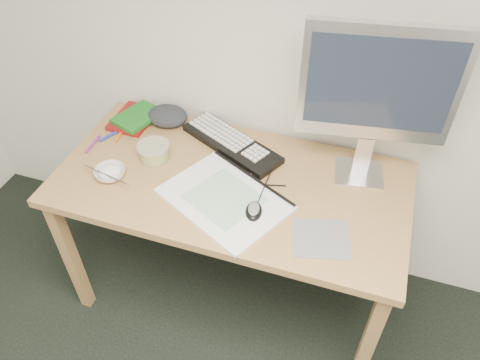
# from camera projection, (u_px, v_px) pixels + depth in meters

# --- Properties ---
(desk) EXTENTS (1.40, 0.70, 0.75)m
(desk) POSITION_uv_depth(u_px,v_px,m) (231.00, 195.00, 1.91)
(desk) COLOR #A97C4D
(desk) RESTS_ON ground
(mousepad) EXTENTS (0.24, 0.22, 0.00)m
(mousepad) POSITION_uv_depth(u_px,v_px,m) (322.00, 238.00, 1.64)
(mousepad) COLOR slate
(mousepad) RESTS_ON desk
(sketchpad) EXTENTS (0.55, 0.50, 0.01)m
(sketchpad) POSITION_uv_depth(u_px,v_px,m) (224.00, 199.00, 1.77)
(sketchpad) COLOR white
(sketchpad) RESTS_ON desk
(keyboard) EXTENTS (0.49, 0.34, 0.03)m
(keyboard) POSITION_uv_depth(u_px,v_px,m) (232.00, 144.00, 2.01)
(keyboard) COLOR black
(keyboard) RESTS_ON desk
(monitor) EXTENTS (0.55, 0.20, 0.64)m
(monitor) POSITION_uv_depth(u_px,v_px,m) (378.00, 89.00, 1.62)
(monitor) COLOR silver
(monitor) RESTS_ON desk
(mouse) EXTENTS (0.08, 0.11, 0.03)m
(mouse) POSITION_uv_depth(u_px,v_px,m) (254.00, 209.00, 1.71)
(mouse) COLOR black
(mouse) RESTS_ON sketchpad
(rice_bowl) EXTENTS (0.13, 0.13, 0.04)m
(rice_bowl) POSITION_uv_depth(u_px,v_px,m) (110.00, 173.00, 1.86)
(rice_bowl) COLOR silver
(rice_bowl) RESTS_ON desk
(chopsticks) EXTENTS (0.22, 0.06, 0.02)m
(chopsticks) POSITION_uv_depth(u_px,v_px,m) (105.00, 174.00, 1.82)
(chopsticks) COLOR silver
(chopsticks) RESTS_ON rice_bowl
(fruit_tub) EXTENTS (0.16, 0.16, 0.07)m
(fruit_tub) POSITION_uv_depth(u_px,v_px,m) (154.00, 152.00, 1.94)
(fruit_tub) COLOR #C9D049
(fruit_tub) RESTS_ON desk
(book_red) EXTENTS (0.17, 0.22, 0.02)m
(book_red) POSITION_uv_depth(u_px,v_px,m) (133.00, 119.00, 2.14)
(book_red) COLOR maroon
(book_red) RESTS_ON desk
(book_green) EXTENTS (0.21, 0.24, 0.02)m
(book_green) POSITION_uv_depth(u_px,v_px,m) (138.00, 117.00, 2.12)
(book_green) COLOR #1A691E
(book_green) RESTS_ON book_red
(cloth_lump) EXTENTS (0.18, 0.16, 0.06)m
(cloth_lump) POSITION_uv_depth(u_px,v_px,m) (167.00, 116.00, 2.12)
(cloth_lump) COLOR #26272D
(cloth_lump) RESTS_ON desk
(pencil_pink) EXTENTS (0.18, 0.02, 0.01)m
(pencil_pink) POSITION_uv_depth(u_px,v_px,m) (231.00, 171.00, 1.89)
(pencil_pink) COLOR #CB6586
(pencil_pink) RESTS_ON desk
(pencil_tan) EXTENTS (0.15, 0.06, 0.01)m
(pencil_tan) POSITION_uv_depth(u_px,v_px,m) (250.00, 179.00, 1.86)
(pencil_tan) COLOR tan
(pencil_tan) RESTS_ON desk
(pencil_black) EXTENTS (0.15, 0.05, 0.01)m
(pencil_black) POSITION_uv_depth(u_px,v_px,m) (266.00, 185.00, 1.84)
(pencil_black) COLOR black
(pencil_black) RESTS_ON desk
(marker_blue) EXTENTS (0.08, 0.13, 0.01)m
(marker_blue) POSITION_uv_depth(u_px,v_px,m) (113.00, 134.00, 2.07)
(marker_blue) COLOR #202FB0
(marker_blue) RESTS_ON desk
(marker_orange) EXTENTS (0.03, 0.14, 0.01)m
(marker_orange) POSITION_uv_depth(u_px,v_px,m) (121.00, 132.00, 2.08)
(marker_orange) COLOR orange
(marker_orange) RESTS_ON desk
(marker_purple) EXTENTS (0.02, 0.12, 0.01)m
(marker_purple) POSITION_uv_depth(u_px,v_px,m) (93.00, 144.00, 2.02)
(marker_purple) COLOR #7E2588
(marker_purple) RESTS_ON desk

